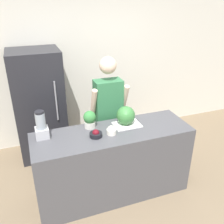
% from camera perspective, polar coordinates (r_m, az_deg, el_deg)
% --- Properties ---
extents(ground_plane, '(14.00, 14.00, 0.00)m').
position_cam_1_polar(ground_plane, '(3.38, 2.16, -20.98)').
color(ground_plane, '#7F6B51').
extents(wall_back, '(8.00, 0.06, 2.60)m').
position_cam_1_polar(wall_back, '(4.36, -7.40, 10.02)').
color(wall_back, silver).
rests_on(wall_back, ground_plane).
extents(counter_island, '(1.95, 0.63, 0.94)m').
position_cam_1_polar(counter_island, '(3.29, 0.19, -11.59)').
color(counter_island, '#4C4C51').
rests_on(counter_island, ground_plane).
extents(refrigerator, '(0.74, 0.67, 1.73)m').
position_cam_1_polar(refrigerator, '(4.06, -16.20, 1.45)').
color(refrigerator, '#232328').
rests_on(refrigerator, ground_plane).
extents(person, '(0.51, 0.27, 1.73)m').
position_cam_1_polar(person, '(3.49, -0.84, -0.81)').
color(person, '#4C608C').
rests_on(person, ground_plane).
extents(cutting_board, '(0.33, 0.24, 0.01)m').
position_cam_1_polar(cutting_board, '(3.17, 3.44, -2.91)').
color(cutting_board, white).
rests_on(cutting_board, counter_island).
extents(watermelon, '(0.23, 0.23, 0.23)m').
position_cam_1_polar(watermelon, '(3.13, 3.16, -0.78)').
color(watermelon, '#3D7F3D').
rests_on(watermelon, cutting_board).
extents(bowl_cherries, '(0.15, 0.15, 0.09)m').
position_cam_1_polar(bowl_cherries, '(2.92, -3.72, -5.06)').
color(bowl_cherries, black).
rests_on(bowl_cherries, counter_island).
extents(bowl_cream, '(0.11, 0.11, 0.11)m').
position_cam_1_polar(bowl_cream, '(2.96, -0.13, -4.25)').
color(bowl_cream, white).
rests_on(bowl_cream, counter_island).
extents(blender, '(0.15, 0.15, 0.33)m').
position_cam_1_polar(blender, '(2.96, -15.87, -3.24)').
color(blender, '#B7B7BC').
rests_on(blender, counter_island).
extents(potted_plant, '(0.16, 0.16, 0.22)m').
position_cam_1_polar(potted_plant, '(3.08, -5.13, -1.65)').
color(potted_plant, beige).
rests_on(potted_plant, counter_island).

